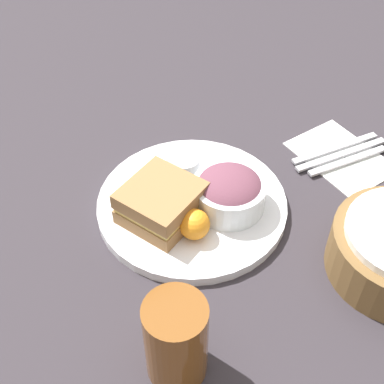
# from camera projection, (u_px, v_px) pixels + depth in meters

# --- Properties ---
(ground_plane) EXTENTS (4.00, 4.00, 0.00)m
(ground_plane) POSITION_uv_depth(u_px,v_px,m) (192.00, 208.00, 0.84)
(ground_plane) COLOR #2D282D
(plate) EXTENTS (0.30, 0.30, 0.02)m
(plate) POSITION_uv_depth(u_px,v_px,m) (192.00, 205.00, 0.83)
(plate) COLOR silver
(plate) RESTS_ON ground_plane
(sandwich) EXTENTS (0.14, 0.13, 0.06)m
(sandwich) POSITION_uv_depth(u_px,v_px,m) (160.00, 201.00, 0.79)
(sandwich) COLOR olive
(sandwich) RESTS_ON plate
(salad_bowl) EXTENTS (0.11, 0.11, 0.06)m
(salad_bowl) POSITION_uv_depth(u_px,v_px,m) (229.00, 191.00, 0.80)
(salad_bowl) COLOR white
(salad_bowl) RESTS_ON plate
(dressing_cup) EXTENTS (0.05, 0.05, 0.04)m
(dressing_cup) POSITION_uv_depth(u_px,v_px,m) (184.00, 166.00, 0.86)
(dressing_cup) COLOR #B7B7BC
(dressing_cup) RESTS_ON plate
(orange_wedge) EXTENTS (0.05, 0.05, 0.05)m
(orange_wedge) POSITION_uv_depth(u_px,v_px,m) (194.00, 224.00, 0.77)
(orange_wedge) COLOR orange
(orange_wedge) RESTS_ON plate
(drink_glass) EXTENTS (0.07, 0.07, 0.12)m
(drink_glass) POSITION_uv_depth(u_px,v_px,m) (176.00, 340.00, 0.61)
(drink_glass) COLOR brown
(drink_glass) RESTS_ON ground_plane
(napkin) EXTENTS (0.12, 0.17, 0.00)m
(napkin) POSITION_uv_depth(u_px,v_px,m) (341.00, 156.00, 0.92)
(napkin) COLOR white
(napkin) RESTS_ON ground_plane
(fork) EXTENTS (0.17, 0.04, 0.01)m
(fork) POSITION_uv_depth(u_px,v_px,m) (335.00, 148.00, 0.93)
(fork) COLOR #B2B2B7
(fork) RESTS_ON napkin
(knife) EXTENTS (0.18, 0.04, 0.01)m
(knife) POSITION_uv_depth(u_px,v_px,m) (341.00, 154.00, 0.92)
(knife) COLOR #B2B2B7
(knife) RESTS_ON napkin
(spoon) EXTENTS (0.16, 0.04, 0.01)m
(spoon) POSITION_uv_depth(u_px,v_px,m) (348.00, 161.00, 0.91)
(spoon) COLOR #B2B2B7
(spoon) RESTS_ON napkin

